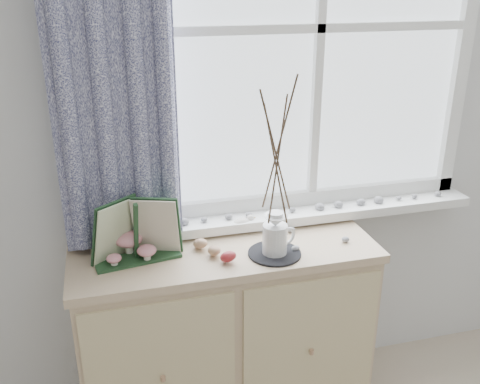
{
  "coord_description": "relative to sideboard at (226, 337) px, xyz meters",
  "views": [
    {
      "loc": [
        -0.57,
        -0.06,
        1.84
      ],
      "look_at": [
        -0.1,
        1.7,
        1.1
      ],
      "focal_mm": 40.0,
      "sensor_mm": 36.0,
      "label": 1
    }
  ],
  "objects": [
    {
      "name": "crocheted_doily",
      "position": [
        0.17,
        -0.1,
        0.43
      ],
      "size": [
        0.2,
        0.2,
        0.01
      ],
      "primitive_type": "cylinder",
      "color": "black",
      "rests_on": "sideboard"
    },
    {
      "name": "toadstool_cluster",
      "position": [
        -0.36,
        0.01,
        0.48
      ],
      "size": [
        0.18,
        0.16,
        0.1
      ],
      "color": "white",
      "rests_on": "sideboard"
    },
    {
      "name": "songbird_figurine",
      "position": [
        0.1,
        0.12,
        0.46
      ],
      "size": [
        0.14,
        0.09,
        0.07
      ],
      "primitive_type": null,
      "rotation": [
        0.0,
        0.0,
        0.23
      ],
      "color": "silver",
      "rests_on": "sideboard"
    },
    {
      "name": "sideboard",
      "position": [
        0.0,
        0.0,
        0.0
      ],
      "size": [
        1.2,
        0.45,
        0.85
      ],
      "color": "tan",
      "rests_on": "ground"
    },
    {
      "name": "sideboard_pebbles",
      "position": [
        0.31,
        0.0,
        0.44
      ],
      "size": [
        0.33,
        0.23,
        0.02
      ],
      "color": "gray",
      "rests_on": "sideboard"
    },
    {
      "name": "wooden_eggs",
      "position": [
        -0.05,
        -0.05,
        0.45
      ],
      "size": [
        0.13,
        0.17,
        0.06
      ],
      "color": "#A57F5B",
      "rests_on": "sideboard"
    },
    {
      "name": "botanical_book",
      "position": [
        -0.34,
        -0.04,
        0.55
      ],
      "size": [
        0.39,
        0.19,
        0.26
      ],
      "primitive_type": null,
      "rotation": [
        0.0,
        0.0,
        0.16
      ],
      "color": "#1B3A1F",
      "rests_on": "sideboard"
    },
    {
      "name": "twig_pitcher",
      "position": [
        0.17,
        -0.1,
        0.83
      ],
      "size": [
        0.33,
        0.33,
        0.71
      ],
      "rotation": [
        0.0,
        0.0,
        0.42
      ],
      "color": "silver",
      "rests_on": "crocheted_doily"
    }
  ]
}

